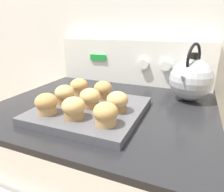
# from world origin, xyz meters

# --- Properties ---
(wall_back) EXTENTS (8.00, 0.05, 2.40)m
(wall_back) POSITION_xyz_m (0.00, 0.69, 1.20)
(wall_back) COLOR silver
(wall_back) RESTS_ON ground_plane
(control_panel) EXTENTS (0.71, 0.07, 0.20)m
(control_panel) POSITION_xyz_m (0.00, 0.64, 0.98)
(control_panel) COLOR white
(control_panel) RESTS_ON stove_range
(muffin_pan) EXTENTS (0.31, 0.31, 0.02)m
(muffin_pan) POSITION_xyz_m (-0.01, 0.25, 0.89)
(muffin_pan) COLOR #4C4C51
(muffin_pan) RESTS_ON stove_range
(muffin_r0_c0) EXTENTS (0.06, 0.06, 0.06)m
(muffin_r0_c0) POSITION_xyz_m (-0.10, 0.15, 0.94)
(muffin_r0_c0) COLOR tan
(muffin_r0_c0) RESTS_ON muffin_pan
(muffin_r0_c1) EXTENTS (0.06, 0.06, 0.06)m
(muffin_r0_c1) POSITION_xyz_m (-0.01, 0.16, 0.94)
(muffin_r0_c1) COLOR #A37A4C
(muffin_r0_c1) RESTS_ON muffin_pan
(muffin_r0_c2) EXTENTS (0.06, 0.06, 0.06)m
(muffin_r0_c2) POSITION_xyz_m (0.08, 0.15, 0.94)
(muffin_r0_c2) COLOR tan
(muffin_r0_c2) RESTS_ON muffin_pan
(muffin_r1_c0) EXTENTS (0.06, 0.06, 0.06)m
(muffin_r1_c0) POSITION_xyz_m (-0.10, 0.24, 0.94)
(muffin_r1_c0) COLOR olive
(muffin_r1_c0) RESTS_ON muffin_pan
(muffin_r1_c1) EXTENTS (0.06, 0.06, 0.06)m
(muffin_r1_c1) POSITION_xyz_m (-0.01, 0.24, 0.94)
(muffin_r1_c1) COLOR #A37A4C
(muffin_r1_c1) RESTS_ON muffin_pan
(muffin_r1_c2) EXTENTS (0.06, 0.06, 0.06)m
(muffin_r1_c2) POSITION_xyz_m (0.08, 0.25, 0.94)
(muffin_r1_c2) COLOR olive
(muffin_r1_c2) RESTS_ON muffin_pan
(muffin_r2_c0) EXTENTS (0.06, 0.06, 0.06)m
(muffin_r2_c0) POSITION_xyz_m (-0.10, 0.33, 0.94)
(muffin_r2_c0) COLOR tan
(muffin_r2_c0) RESTS_ON muffin_pan
(muffin_r2_c1) EXTENTS (0.06, 0.06, 0.06)m
(muffin_r2_c1) POSITION_xyz_m (-0.01, 0.33, 0.94)
(muffin_r2_c1) COLOR olive
(muffin_r2_c1) RESTS_ON muffin_pan
(tea_kettle) EXTENTS (0.15, 0.18, 0.21)m
(tea_kettle) POSITION_xyz_m (0.27, 0.49, 0.96)
(tea_kettle) COLOR #ADAFB5
(tea_kettle) RESTS_ON stove_range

